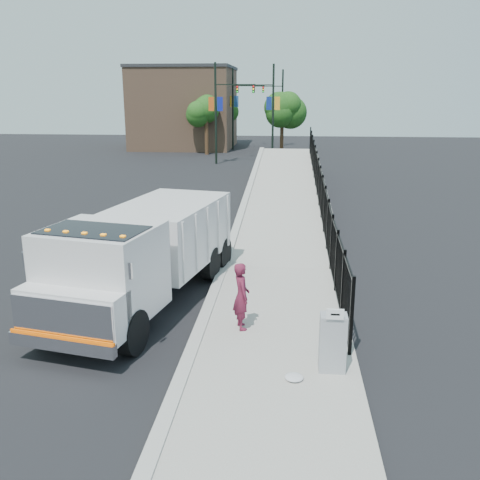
{
  "coord_description": "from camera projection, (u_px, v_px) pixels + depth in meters",
  "views": [
    {
      "loc": [
        2.11,
        -12.98,
        5.79
      ],
      "look_at": [
        0.72,
        2.0,
        1.59
      ],
      "focal_mm": 40.0,
      "sensor_mm": 36.0,
      "label": 1
    }
  ],
  "objects": [
    {
      "name": "sidewalk",
      "position": [
        276.0,
        354.0,
        12.09
      ],
      "size": [
        3.55,
        12.0,
        0.12
      ],
      "primitive_type": "cube",
      "color": "#9E998E",
      "rests_on": "ground"
    },
    {
      "name": "tree_2",
      "position": [
        226.0,
        109.0,
        58.43
      ],
      "size": [
        2.59,
        2.59,
        5.3
      ],
      "color": "#382314",
      "rests_on": "ground"
    },
    {
      "name": "utility_cabinet",
      "position": [
        333.0,
        343.0,
        11.1
      ],
      "size": [
        0.55,
        0.4,
        1.25
      ],
      "primitive_type": "cube",
      "color": "gray",
      "rests_on": "sidewalk"
    },
    {
      "name": "light_pole_0",
      "position": [
        219.0,
        110.0,
        42.98
      ],
      "size": [
        3.77,
        0.22,
        8.0
      ],
      "color": "black",
      "rests_on": "ground"
    },
    {
      "name": "iron_fence",
      "position": [
        319.0,
        199.0,
        25.15
      ],
      "size": [
        0.1,
        28.0,
        1.8
      ],
      "primitive_type": "cube",
      "color": "black",
      "rests_on": "ground"
    },
    {
      "name": "light_pole_1",
      "position": [
        269.0,
        109.0,
        45.4
      ],
      "size": [
        3.78,
        0.22,
        8.0
      ],
      "color": "black",
      "rests_on": "ground"
    },
    {
      "name": "debris",
      "position": [
        294.0,
        377.0,
        10.88
      ],
      "size": [
        0.39,
        0.39,
        0.1
      ],
      "primitive_type": "ellipsoid",
      "color": "silver",
      "rests_on": "sidewalk"
    },
    {
      "name": "building",
      "position": [
        185.0,
        109.0,
        56.12
      ],
      "size": [
        10.0,
        10.0,
        8.0
      ],
      "primitive_type": "cube",
      "color": "#8C664C",
      "rests_on": "ground"
    },
    {
      "name": "light_pole_2",
      "position": [
        236.0,
        106.0,
        53.68
      ],
      "size": [
        3.77,
        0.22,
        8.0
      ],
      "color": "black",
      "rests_on": "ground"
    },
    {
      "name": "light_pole_3",
      "position": [
        279.0,
        105.0,
        56.98
      ],
      "size": [
        3.78,
        0.22,
        8.0
      ],
      "color": "black",
      "rests_on": "ground"
    },
    {
      "name": "worker",
      "position": [
        241.0,
        296.0,
        13.05
      ],
      "size": [
        0.58,
        0.71,
        1.69
      ],
      "primitive_type": "imported",
      "rotation": [
        0.0,
        0.0,
        1.9
      ],
      "color": "maroon",
      "rests_on": "sidewalk"
    },
    {
      "name": "curb",
      "position": [
        193.0,
        349.0,
        12.25
      ],
      "size": [
        0.3,
        12.0,
        0.16
      ],
      "primitive_type": "cube",
      "color": "#ADAAA3",
      "rests_on": "ground"
    },
    {
      "name": "tree_0",
      "position": [
        206.0,
        112.0,
        49.57
      ],
      "size": [
        2.58,
        2.58,
        5.29
      ],
      "color": "#382314",
      "rests_on": "ground"
    },
    {
      "name": "ground",
      "position": [
        206.0,
        317.0,
        14.19
      ],
      "size": [
        120.0,
        120.0,
        0.0
      ],
      "primitive_type": "plane",
      "color": "black",
      "rests_on": "ground"
    },
    {
      "name": "tree_1",
      "position": [
        282.0,
        111.0,
        50.64
      ],
      "size": [
        2.85,
        2.85,
        5.43
      ],
      "color": "#382314",
      "rests_on": "ground"
    },
    {
      "name": "truck",
      "position": [
        142.0,
        251.0,
        14.68
      ],
      "size": [
        4.1,
        8.41,
        2.76
      ],
      "rotation": [
        0.0,
        0.0,
        -0.2
      ],
      "color": "black",
      "rests_on": "ground"
    },
    {
      "name": "ramp",
      "position": [
        289.0,
        200.0,
        29.35
      ],
      "size": [
        3.95,
        24.06,
        3.19
      ],
      "primitive_type": "cube",
      "rotation": [
        0.06,
        0.0,
        0.0
      ],
      "color": "#9E998E",
      "rests_on": "ground"
    },
    {
      "name": "arrow_sign",
      "position": [
        335.0,
        314.0,
        10.7
      ],
      "size": [
        0.35,
        0.04,
        0.22
      ],
      "primitive_type": "cube",
      "color": "white",
      "rests_on": "utility_cabinet"
    }
  ]
}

